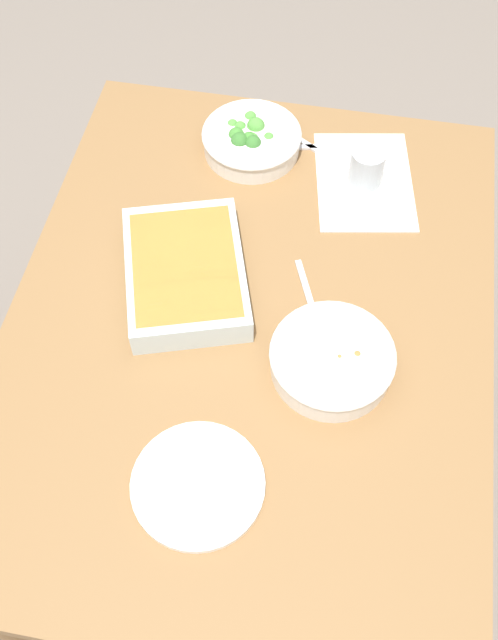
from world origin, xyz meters
name	(u,v)px	position (x,y,z in m)	size (l,w,h in m)	color
ground_plane	(249,467)	(0.00, 0.00, 0.00)	(6.00, 6.00, 0.00)	slate
dining_table	(249,345)	(0.00, 0.00, 0.65)	(1.20, 0.90, 0.74)	olive
placemat	(364,181)	(0.39, -0.18, 0.74)	(0.28, 0.20, 0.00)	silver
stew_bowl	(332,360)	(-0.08, -0.16, 0.77)	(0.22, 0.22, 0.06)	white
broccoli_bowl	(251,140)	(0.44, 0.07, 0.77)	(0.21, 0.21, 0.07)	white
baking_dish	(185,272)	(0.06, 0.13, 0.77)	(0.35, 0.30, 0.06)	silver
drink_cup	(366,169)	(0.39, -0.18, 0.78)	(0.07, 0.07, 0.08)	#B2BCC6
side_plate	(198,485)	(-0.33, 0.02, 0.75)	(0.22, 0.22, 0.01)	white
spoon_by_stew	(312,307)	(0.05, -0.11, 0.74)	(0.17, 0.08, 0.01)	silver
spoon_by_broccoli	(305,147)	(0.46, -0.04, 0.74)	(0.06, 0.17, 0.01)	silver
spoon_spare	(329,158)	(0.44, -0.10, 0.74)	(0.11, 0.16, 0.01)	silver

